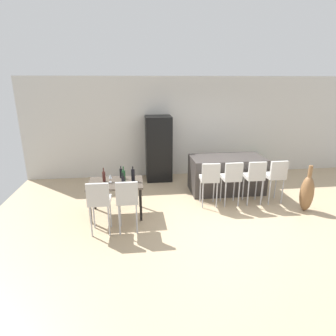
# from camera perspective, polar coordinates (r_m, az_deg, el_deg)

# --- Properties ---
(ground_plane) EXTENTS (10.00, 10.00, 0.00)m
(ground_plane) POSITION_cam_1_polar(r_m,az_deg,el_deg) (6.47, 10.49, -8.18)
(ground_plane) COLOR tan
(back_wall) EXTENTS (10.00, 0.12, 2.90)m
(back_wall) POSITION_cam_1_polar(r_m,az_deg,el_deg) (8.46, 5.77, 8.43)
(back_wall) COLOR beige
(back_wall) RESTS_ON ground_plane
(kitchen_island) EXTENTS (1.85, 0.93, 0.92)m
(kitchen_island) POSITION_cam_1_polar(r_m,az_deg,el_deg) (7.34, 11.91, -1.25)
(kitchen_island) COLOR #383330
(kitchen_island) RESTS_ON ground_plane
(bar_chair_left) EXTENTS (0.43, 0.43, 1.05)m
(bar_chair_left) POSITION_cam_1_polar(r_m,az_deg,el_deg) (6.30, 8.56, -1.92)
(bar_chair_left) COLOR beige
(bar_chair_left) RESTS_ON ground_plane
(bar_chair_middle) EXTENTS (0.40, 0.40, 1.05)m
(bar_chair_middle) POSITION_cam_1_polar(r_m,az_deg,el_deg) (6.45, 12.98, -1.70)
(bar_chair_middle) COLOR beige
(bar_chair_middle) RESTS_ON ground_plane
(bar_chair_right) EXTENTS (0.41, 0.41, 1.05)m
(bar_chair_right) POSITION_cam_1_polar(r_m,az_deg,el_deg) (6.65, 17.40, -1.48)
(bar_chair_right) COLOR beige
(bar_chair_right) RESTS_ON ground_plane
(bar_chair_far) EXTENTS (0.41, 0.41, 1.05)m
(bar_chair_far) POSITION_cam_1_polar(r_m,az_deg,el_deg) (6.88, 21.27, -1.27)
(bar_chair_far) COLOR beige
(bar_chair_far) RESTS_ON ground_plane
(dining_table) EXTENTS (1.13, 0.78, 0.74)m
(dining_table) POSITION_cam_1_polar(r_m,az_deg,el_deg) (5.94, -10.70, -3.65)
(dining_table) COLOR #4C4238
(dining_table) RESTS_ON ground_plane
(dining_chair_near) EXTENTS (0.41, 0.41, 1.05)m
(dining_chair_near) POSITION_cam_1_polar(r_m,az_deg,el_deg) (5.25, -13.97, -6.28)
(dining_chair_near) COLOR beige
(dining_chair_near) RESTS_ON ground_plane
(dining_chair_far) EXTENTS (0.40, 0.40, 1.05)m
(dining_chair_far) POSITION_cam_1_polar(r_m,az_deg,el_deg) (5.21, -8.36, -6.12)
(dining_chair_far) COLOR beige
(dining_chair_far) RESTS_ON ground_plane
(wine_bottle_left) EXTENTS (0.07, 0.07, 0.30)m
(wine_bottle_left) POSITION_cam_1_polar(r_m,az_deg,el_deg) (5.97, -13.03, -1.69)
(wine_bottle_left) COLOR #471E19
(wine_bottle_left) RESTS_ON dining_table
(wine_bottle_corner) EXTENTS (0.07, 0.07, 0.32)m
(wine_bottle_corner) POSITION_cam_1_polar(r_m,az_deg,el_deg) (5.90, -7.20, -1.43)
(wine_bottle_corner) COLOR black
(wine_bottle_corner) RESTS_ON dining_table
(wine_bottle_end) EXTENTS (0.06, 0.06, 0.27)m
(wine_bottle_end) POSITION_cam_1_polar(r_m,az_deg,el_deg) (6.13, -9.61, -1.04)
(wine_bottle_end) COLOR black
(wine_bottle_end) RESTS_ON dining_table
(wine_bottle_middle) EXTENTS (0.07, 0.07, 0.33)m
(wine_bottle_middle) POSITION_cam_1_polar(r_m,az_deg,el_deg) (5.90, -9.10, -1.58)
(wine_bottle_middle) COLOR #194723
(wine_bottle_middle) RESTS_ON dining_table
(wine_bottle_right) EXTENTS (0.07, 0.07, 0.30)m
(wine_bottle_right) POSITION_cam_1_polar(r_m,az_deg,el_deg) (5.58, -9.19, -2.77)
(wine_bottle_right) COLOR black
(wine_bottle_right) RESTS_ON dining_table
(wine_glass_far) EXTENTS (0.07, 0.07, 0.17)m
(wine_glass_far) POSITION_cam_1_polar(r_m,az_deg,el_deg) (5.91, -11.79, -1.72)
(wine_glass_far) COLOR silver
(wine_glass_far) RESTS_ON dining_table
(refrigerator) EXTENTS (0.72, 0.68, 1.84)m
(refrigerator) POSITION_cam_1_polar(r_m,az_deg,el_deg) (7.96, -1.95, 4.03)
(refrigerator) COLOR black
(refrigerator) RESTS_ON ground_plane
(floor_vase) EXTENTS (0.29, 0.29, 1.05)m
(floor_vase) POSITION_cam_1_polar(r_m,az_deg,el_deg) (6.83, 26.62, -4.61)
(floor_vase) COLOR brown
(floor_vase) RESTS_ON ground_plane
(potted_plant) EXTENTS (0.41, 0.41, 0.61)m
(potted_plant) POSITION_cam_1_polar(r_m,az_deg,el_deg) (8.91, 18.29, 0.88)
(potted_plant) COLOR #996B4C
(potted_plant) RESTS_ON ground_plane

